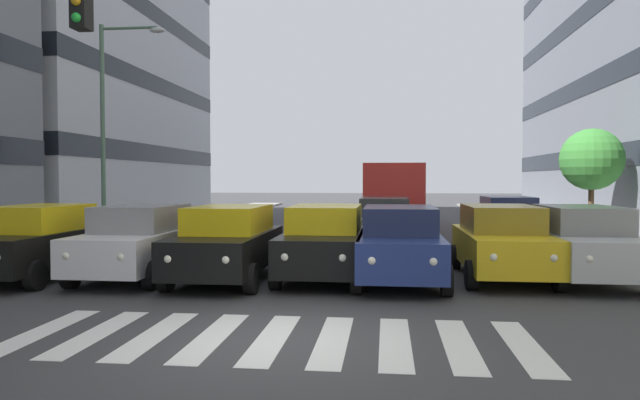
{
  "coord_description": "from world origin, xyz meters",
  "views": [
    {
      "loc": [
        -1.67,
        8.45,
        2.35
      ],
      "look_at": [
        0.19,
        -7.96,
        1.76
      ],
      "focal_mm": 33.02,
      "sensor_mm": 36.0,
      "label": 1
    }
  ],
  "objects": [
    {
      "name": "car_5",
      "position": [
        4.15,
        -4.88,
        0.89
      ],
      "size": [
        2.02,
        4.44,
        1.72
      ],
      "color": "silver",
      "rests_on": "ground_plane"
    },
    {
      "name": "car_1",
      "position": [
        -4.36,
        -5.69,
        0.89
      ],
      "size": [
        2.02,
        4.44,
        1.72
      ],
      "color": "gold",
      "rests_on": "ground_plane"
    },
    {
      "name": "car_4",
      "position": [
        1.96,
        -4.71,
        0.89
      ],
      "size": [
        2.02,
        4.44,
        1.72
      ],
      "color": "black",
      "rests_on": "ground_plane"
    },
    {
      "name": "street_tree_2",
      "position": [
        -9.12,
        -14.01,
        3.05
      ],
      "size": [
        2.25,
        2.25,
        4.04
      ],
      "color": "#513823",
      "rests_on": "sidewalk_left"
    },
    {
      "name": "ground_plane",
      "position": [
        0.0,
        0.0,
        0.0
      ],
      "size": [
        180.0,
        180.0,
        0.0
      ],
      "primitive_type": "plane",
      "color": "#38383A"
    },
    {
      "name": "car_2",
      "position": [
        -1.97,
        -4.91,
        0.89
      ],
      "size": [
        2.02,
        4.44,
        1.72
      ],
      "color": "navy",
      "rests_on": "ground_plane"
    },
    {
      "name": "street_lamp_right",
      "position": [
        8.17,
        -11.82,
        4.78
      ],
      "size": [
        2.44,
        0.28,
        7.73
      ],
      "color": "#4C6B56",
      "rests_on": "sidewalk_right"
    },
    {
      "name": "building_right_block_0",
      "position": [
        15.66,
        -21.93,
        11.1
      ],
      "size": [
        10.26,
        19.18,
        22.19
      ],
      "color": "#ADB2BC",
      "rests_on": "ground_plane"
    },
    {
      "name": "car_6",
      "position": [
        6.56,
        -4.58,
        0.89
      ],
      "size": [
        2.02,
        4.44,
        1.72
      ],
      "color": "black",
      "rests_on": "ground_plane"
    },
    {
      "name": "car_3",
      "position": [
        -0.24,
        -5.24,
        0.89
      ],
      "size": [
        2.02,
        4.44,
        1.72
      ],
      "color": "black",
      "rests_on": "ground_plane"
    },
    {
      "name": "car_0",
      "position": [
        -6.15,
        -5.59,
        0.89
      ],
      "size": [
        2.02,
        4.44,
        1.72
      ],
      "color": "#B2B7BC",
      "rests_on": "ground_plane"
    },
    {
      "name": "crosswalk_markings",
      "position": [
        -0.0,
        0.0,
        0.0
      ],
      "size": [
        7.65,
        2.8,
        0.01
      ],
      "color": "silver",
      "rests_on": "ground_plane"
    },
    {
      "name": "car_row2_1",
      "position": [
        -1.6,
        -11.36,
        0.89
      ],
      "size": [
        2.02,
        4.44,
        1.72
      ],
      "color": "#474C51",
      "rests_on": "ground_plane"
    },
    {
      "name": "bus_behind_traffic",
      "position": [
        -1.97,
        -20.4,
        1.86
      ],
      "size": [
        2.78,
        10.5,
        3.0
      ],
      "color": "red",
      "rests_on": "ground_plane"
    },
    {
      "name": "car_row2_0",
      "position": [
        -5.98,
        -13.02,
        0.89
      ],
      "size": [
        2.02,
        4.44,
        1.72
      ],
      "color": "navy",
      "rests_on": "ground_plane"
    }
  ]
}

